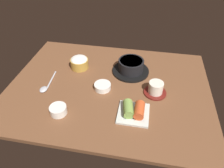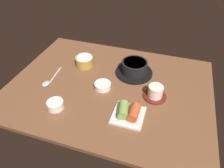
# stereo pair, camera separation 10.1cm
# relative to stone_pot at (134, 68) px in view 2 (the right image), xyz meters

# --- Properties ---
(dining_table) EXTENTS (1.00, 0.76, 0.02)m
(dining_table) POSITION_rel_stone_pot_xyz_m (-0.09, -0.14, -0.04)
(dining_table) COLOR brown
(dining_table) RESTS_ON ground
(stone_pot) EXTENTS (0.20, 0.20, 0.07)m
(stone_pot) POSITION_rel_stone_pot_xyz_m (0.00, 0.00, 0.00)
(stone_pot) COLOR black
(stone_pot) RESTS_ON dining_table
(rice_bowl) EXTENTS (0.10, 0.10, 0.07)m
(rice_bowl) POSITION_rel_stone_pot_xyz_m (-0.29, -0.01, 0.00)
(rice_bowl) COLOR #B78C38
(rice_bowl) RESTS_ON dining_table
(tea_cup_with_saucer) EXTENTS (0.11, 0.11, 0.06)m
(tea_cup_with_saucer) POSITION_rel_stone_pot_xyz_m (0.14, -0.15, -0.01)
(tea_cup_with_saucer) COLOR maroon
(tea_cup_with_saucer) RESTS_ON dining_table
(banchan_cup_center) EXTENTS (0.08, 0.08, 0.03)m
(banchan_cup_center) POSITION_rel_stone_pot_xyz_m (-0.12, -0.17, -0.02)
(banchan_cup_center) COLOR white
(banchan_cup_center) RESTS_ON dining_table
(kimchi_plate) EXTENTS (0.13, 0.13, 0.05)m
(kimchi_plate) POSITION_rel_stone_pot_xyz_m (0.05, -0.31, -0.01)
(kimchi_plate) COLOR silver
(kimchi_plate) RESTS_ON dining_table
(side_bowl_near) EXTENTS (0.07, 0.07, 0.04)m
(side_bowl_near) POSITION_rel_stone_pot_xyz_m (-0.27, -0.36, -0.02)
(side_bowl_near) COLOR white
(side_bowl_near) RESTS_ON dining_table
(spoon) EXTENTS (0.04, 0.18, 0.01)m
(spoon) POSITION_rel_stone_pot_xyz_m (-0.40, -0.21, -0.03)
(spoon) COLOR #B7B7BC
(spoon) RESTS_ON dining_table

